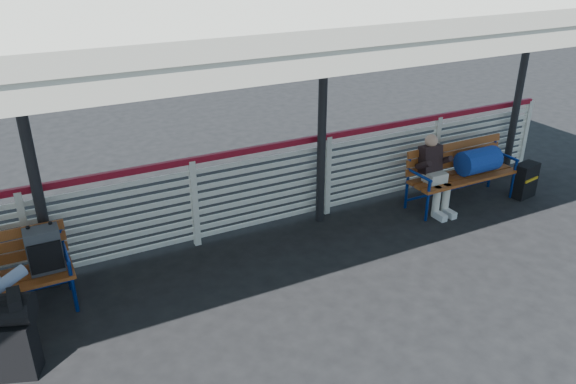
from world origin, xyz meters
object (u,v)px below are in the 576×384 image
luggage_stack (8,333)px  bench_right (470,164)px  companion_person (435,173)px  suitcase_side (525,180)px  bench_left (4,265)px

luggage_stack → bench_right: bearing=28.6°
bench_right → companion_person: bearing=179.9°
companion_person → suitcase_side: companion_person is taller
luggage_stack → bench_right: bench_right is taller
suitcase_side → bench_right: bearing=151.9°
companion_person → suitcase_side: 1.66m
bench_right → suitcase_side: (0.91, -0.30, -0.34)m
bench_right → companion_person: companion_person is taller
bench_right → suitcase_side: 1.01m
bench_right → bench_left: bearing=179.0°
bench_left → companion_person: (5.72, -0.12, -0.02)m
suitcase_side → luggage_stack: bearing=174.8°
companion_person → suitcase_side: bearing=-10.5°
bench_left → bench_right: bench_left is taller
bench_right → companion_person: 0.69m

